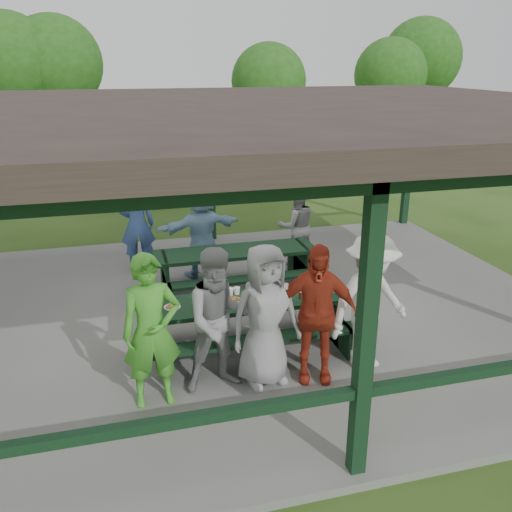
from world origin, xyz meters
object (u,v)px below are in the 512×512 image
object	(u,v)px
contestant_white_fedora	(370,303)
spectator_lblue	(201,231)
farm_trailer	(146,174)
contestant_grey_mid	(265,316)
picnic_table_near	(249,317)
contestant_green	(152,332)
contestant_red	(315,313)
picnic_table_far	(236,265)
pickup_truck	(231,167)
contestant_grey_left	(220,320)
spectator_blue	(137,225)
spectator_grey	(297,226)

from	to	relation	value
contestant_white_fedora	spectator_lblue	xyz separation A→B (m)	(-1.53, 3.75, -0.05)
spectator_lblue	farm_trailer	distance (m)	6.84
contestant_grey_mid	picnic_table_near	bearing A→B (deg)	80.12
contestant_green	contestant_red	bearing A→B (deg)	-3.00
contestant_green	contestant_red	size ratio (longest dim) A/B	1.03
picnic_table_far	pickup_truck	bearing A→B (deg)	78.08
contestant_grey_left	contestant_grey_mid	size ratio (longest dim) A/B	1.00
picnic_table_far	spectator_lblue	size ratio (longest dim) A/B	1.60
contestant_white_fedora	spectator_blue	world-z (taller)	contestant_white_fedora
contestant_grey_mid	contestant_red	bearing A→B (deg)	-17.00
picnic_table_far	contestant_grey_mid	xyz separation A→B (m)	(-0.29, -2.85, 0.42)
spectator_grey	pickup_truck	size ratio (longest dim) A/B	0.32
picnic_table_near	contestant_red	bearing A→B (deg)	-57.44
contestant_white_fedora	spectator_lblue	size ratio (longest dim) A/B	1.09
contestant_grey_left	picnic_table_near	bearing A→B (deg)	50.39
contestant_red	picnic_table_far	bearing A→B (deg)	113.51
picnic_table_far	spectator_blue	world-z (taller)	spectator_blue
contestant_red	spectator_blue	xyz separation A→B (m)	(-1.88, 4.40, 0.00)
contestant_grey_mid	spectator_grey	size ratio (longest dim) A/B	1.15
picnic_table_far	contestant_white_fedora	xyz separation A→B (m)	(1.09, -2.87, 0.44)
pickup_truck	farm_trailer	size ratio (longest dim) A/B	1.20
spectator_blue	contestant_red	bearing A→B (deg)	113.33
spectator_lblue	spectator_grey	xyz separation A→B (m)	(1.87, 0.06, -0.08)
contestant_red	farm_trailer	distance (m)	10.72
picnic_table_near	spectator_blue	size ratio (longest dim) A/B	1.56
spectator_blue	farm_trailer	world-z (taller)	spectator_blue
spectator_blue	spectator_grey	size ratio (longest dim) A/B	1.14
contestant_grey_left	pickup_truck	world-z (taller)	contestant_grey_left
contestant_white_fedora	spectator_blue	xyz separation A→B (m)	(-2.64, 4.33, -0.02)
contestant_grey_mid	spectator_blue	distance (m)	4.49
contestant_green	contestant_red	distance (m)	1.98
contestant_grey_left	spectator_lblue	world-z (taller)	contestant_grey_left
contestant_white_fedora	spectator_lblue	bearing A→B (deg)	97.79
contestant_green	spectator_blue	world-z (taller)	contestant_green
picnic_table_near	farm_trailer	distance (m)	9.73
contestant_grey_mid	pickup_truck	world-z (taller)	contestant_grey_mid
contestant_grey_left	contestant_white_fedora	size ratio (longest dim) A/B	0.96
spectator_lblue	contestant_green	bearing A→B (deg)	60.77
picnic_table_far	spectator_blue	xyz separation A→B (m)	(-1.56, 1.46, 0.42)
picnic_table_near	contestant_grey_left	xyz separation A→B (m)	(-0.57, -0.82, 0.42)
contestant_green	contestant_grey_left	distance (m)	0.82
contestant_grey_left	pickup_truck	xyz separation A→B (m)	(2.61, 11.20, -0.33)
picnic_table_far	farm_trailer	bearing A→B (deg)	97.04
contestant_red	farm_trailer	xyz separation A→B (m)	(-1.28, 10.64, -0.30)
picnic_table_near	contestant_white_fedora	world-z (taller)	contestant_white_fedora
picnic_table_far	spectator_grey	size ratio (longest dim) A/B	1.76
contestant_grey_left	spectator_blue	distance (m)	4.34
contestant_green	spectator_lblue	world-z (taller)	contestant_green
contestant_white_fedora	spectator_lblue	distance (m)	4.05
picnic_table_near	spectator_lblue	distance (m)	2.92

